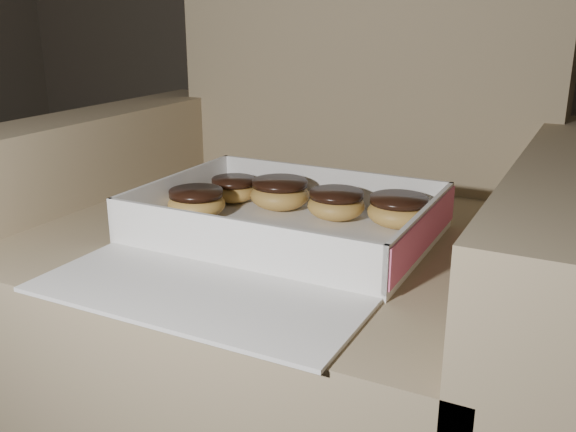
# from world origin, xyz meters

# --- Properties ---
(armchair) EXTENTS (0.85, 0.72, 0.89)m
(armchair) POSITION_xyz_m (-0.08, 0.95, 0.28)
(armchair) COLOR #917D5C
(armchair) RESTS_ON floor
(bakery_box) EXTENTS (0.38, 0.44, 0.06)m
(bakery_box) POSITION_xyz_m (-0.05, 0.82, 0.41)
(bakery_box) COLOR white
(bakery_box) RESTS_ON armchair
(donut_a) EXTENTS (0.09, 0.09, 0.04)m
(donut_a) POSITION_xyz_m (-0.11, 0.94, 0.43)
(donut_a) COLOR gold
(donut_a) RESTS_ON bakery_box
(donut_b) EXTENTS (0.08, 0.08, 0.04)m
(donut_b) POSITION_xyz_m (-0.20, 0.85, 0.43)
(donut_b) COLOR gold
(donut_b) RESTS_ON bakery_box
(donut_c) EXTENTS (0.07, 0.07, 0.04)m
(donut_c) POSITION_xyz_m (-0.19, 0.94, 0.43)
(donut_c) COLOR gold
(donut_c) RESTS_ON bakery_box
(donut_d) EXTENTS (0.09, 0.09, 0.04)m
(donut_d) POSITION_xyz_m (0.08, 0.94, 0.43)
(donut_d) COLOR gold
(donut_d) RESTS_ON bakery_box
(donut_e) EXTENTS (0.08, 0.08, 0.04)m
(donut_e) POSITION_xyz_m (-0.01, 0.93, 0.43)
(donut_e) COLOR gold
(donut_e) RESTS_ON bakery_box
(crumb_a) EXTENTS (0.01, 0.01, 0.00)m
(crumb_a) POSITION_xyz_m (-0.14, 0.81, 0.41)
(crumb_a) COLOR black
(crumb_a) RESTS_ON bakery_box
(crumb_b) EXTENTS (0.01, 0.01, 0.00)m
(crumb_b) POSITION_xyz_m (0.06, 0.81, 0.41)
(crumb_b) COLOR black
(crumb_b) RESTS_ON bakery_box
(crumb_c) EXTENTS (0.01, 0.01, 0.00)m
(crumb_c) POSITION_xyz_m (-0.14, 0.74, 0.41)
(crumb_c) COLOR black
(crumb_c) RESTS_ON bakery_box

